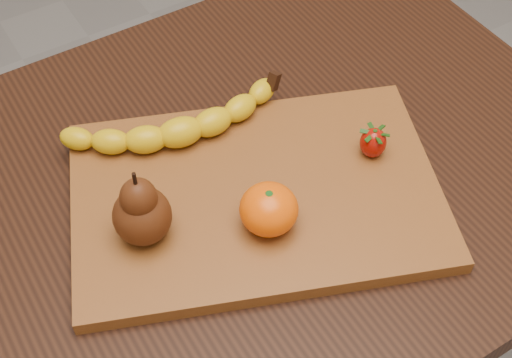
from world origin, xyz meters
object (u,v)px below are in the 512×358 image
mandarin (269,209)px  pear (140,206)px  table (229,227)px  cutting_board (256,194)px

mandarin → pear: bearing=153.5°
table → pear: 0.22m
cutting_board → pear: (-0.14, 0.01, 0.06)m
table → pear: pear is taller
table → cutting_board: 0.12m
pear → mandarin: size_ratio=1.54×
table → cutting_board: (0.02, -0.04, 0.11)m
table → mandarin: size_ratio=14.52×
mandarin → table: bearing=91.2°
cutting_board → mandarin: bearing=-84.5°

